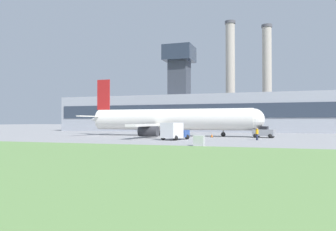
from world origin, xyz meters
TOP-DOWN VIEW (x-y plane):
  - ground_plane at (0.00, 0.00)m, footprint 400.00×400.00m
  - terminal_building at (-0.57, 32.34)m, footprint 82.21×13.92m
  - smokestack_left at (0.61, 61.01)m, footprint 3.60×3.60m
  - smokestack_right at (12.58, 61.35)m, footprint 3.45×3.45m
  - airplane at (-2.92, 4.73)m, footprint 32.76×28.15m
  - pushback_tug at (13.62, 3.57)m, footprint 3.61×2.99m
  - baggage_truck at (1.73, -6.84)m, footprint 3.37×5.29m
  - ground_crew_person at (12.96, -4.02)m, footprint 0.49×0.49m
  - traffic_cone_near_nose at (5.51, 1.74)m, footprint 0.50×0.50m
  - utility_cabinet at (7.70, -17.04)m, footprint 1.11×0.82m

SIDE VIEW (x-z plane):
  - ground_plane at x=0.00m, z-range 0.00..0.00m
  - traffic_cone_near_nose at x=5.51m, z-range -0.03..0.60m
  - utility_cabinet at x=7.70m, z-range 0.00..1.12m
  - pushback_tug at x=13.62m, z-range -0.09..1.73m
  - ground_crew_person at x=12.96m, z-range 0.02..1.76m
  - baggage_truck at x=1.73m, z-range -0.03..2.41m
  - airplane at x=-2.92m, z-range -2.42..8.25m
  - terminal_building at x=-0.57m, z-range -6.17..16.50m
  - smokestack_right at x=12.58m, z-range 0.14..34.72m
  - smokestack_left at x=0.61m, z-range 0.15..37.00m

